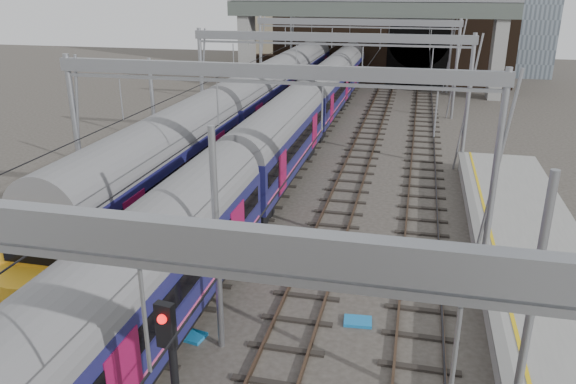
% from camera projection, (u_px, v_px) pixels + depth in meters
% --- Properties ---
extents(tracks, '(14.40, 80.00, 0.22)m').
position_uv_depth(tracks, '(305.00, 199.00, 29.31)').
color(tracks, '#4C3828').
rests_on(tracks, ground).
extents(overhead_line, '(16.80, 80.00, 8.00)m').
position_uv_depth(overhead_line, '(328.00, 56.00, 32.95)').
color(overhead_line, gray).
rests_on(overhead_line, ground).
extents(retaining_wall, '(28.00, 2.75, 9.00)m').
position_uv_depth(retaining_wall, '(385.00, 44.00, 61.23)').
color(retaining_wall, black).
rests_on(retaining_wall, ground).
extents(overbridge, '(28.00, 3.00, 9.25)m').
position_uv_depth(overbridge, '(368.00, 19.00, 55.08)').
color(overbridge, gray).
rests_on(overbridge, ground).
extents(train_main, '(2.66, 61.47, 4.62)m').
position_uv_depth(train_main, '(305.00, 113.00, 37.78)').
color(train_main, black).
rests_on(train_main, ground).
extents(train_second, '(2.92, 50.68, 4.99)m').
position_uv_depth(train_second, '(257.00, 101.00, 40.70)').
color(train_second, black).
rests_on(train_second, ground).
extents(signal_near_left, '(0.39, 0.47, 4.88)m').
position_uv_depth(signal_near_left, '(76.00, 289.00, 14.67)').
color(signal_near_left, black).
rests_on(signal_near_left, ground).
extents(signal_near_centre, '(0.38, 0.47, 5.09)m').
position_uv_depth(signal_near_centre, '(174.00, 384.00, 11.00)').
color(signal_near_centre, black).
rests_on(signal_near_centre, ground).
extents(equip_cover_a, '(1.01, 0.80, 0.11)m').
position_uv_depth(equip_cover_a, '(191.00, 336.00, 17.84)').
color(equip_cover_a, '#1871B6').
rests_on(equip_cover_a, ground).
extents(equip_cover_b, '(0.85, 0.70, 0.09)m').
position_uv_depth(equip_cover_b, '(318.00, 258.00, 22.94)').
color(equip_cover_b, '#1871B6').
rests_on(equip_cover_b, ground).
extents(equip_cover_c, '(0.97, 0.72, 0.11)m').
position_uv_depth(equip_cover_c, '(358.00, 321.00, 18.60)').
color(equip_cover_c, '#1871B6').
rests_on(equip_cover_c, ground).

